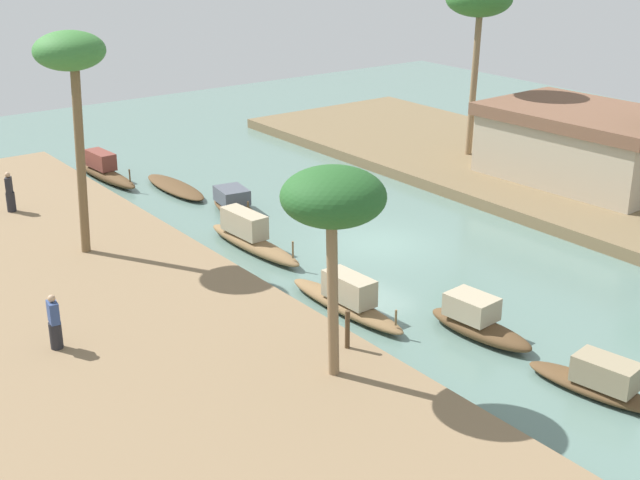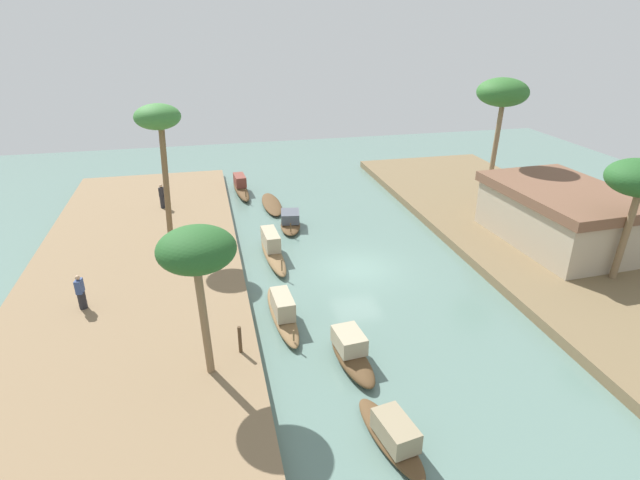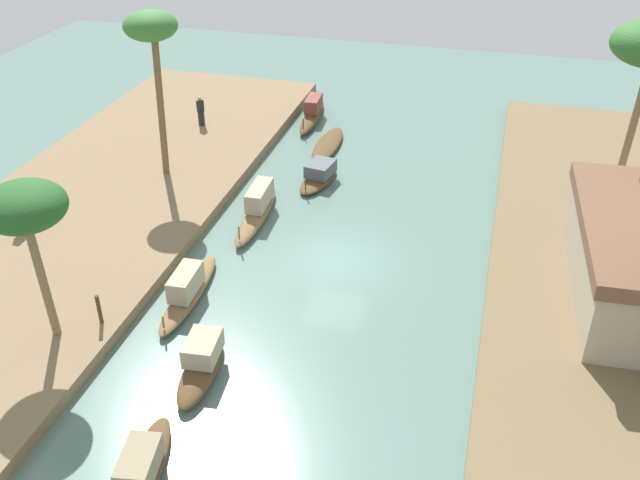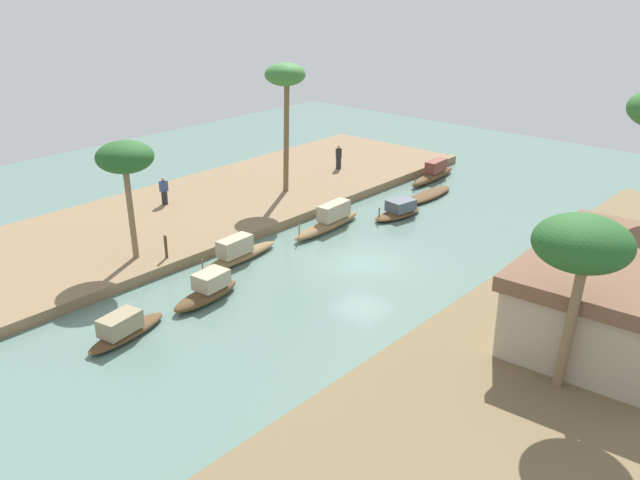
% 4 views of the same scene
% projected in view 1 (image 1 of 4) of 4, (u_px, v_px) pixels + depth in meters
% --- Properties ---
extents(river_water, '(60.71, 60.71, 0.00)m').
position_uv_depth(river_water, '(378.00, 244.00, 33.22)').
color(river_water, slate).
rests_on(river_water, ground).
extents(riverbank_left, '(37.82, 10.85, 0.50)m').
position_uv_depth(riverbank_left, '(93.00, 316.00, 26.76)').
color(riverbank_left, '#846B4C').
rests_on(riverbank_left, ground).
extents(riverbank_right, '(37.82, 10.85, 0.50)m').
position_uv_depth(riverbank_right, '(571.00, 184.00, 39.51)').
color(riverbank_right, brown).
rests_on(riverbank_right, ground).
extents(sampan_near_left_bank, '(4.79, 1.27, 0.36)m').
position_uv_depth(sampan_near_left_bank, '(175.00, 187.00, 39.36)').
color(sampan_near_left_bank, brown).
rests_on(sampan_near_left_bank, river_water).
extents(sampan_with_red_awning, '(3.91, 1.63, 1.09)m').
position_uv_depth(sampan_with_red_awning, '(599.00, 381.00, 22.79)').
color(sampan_with_red_awning, brown).
rests_on(sampan_with_red_awning, river_water).
extents(sampan_foreground, '(5.22, 1.17, 1.29)m').
position_uv_depth(sampan_foreground, '(347.00, 299.00, 27.46)').
color(sampan_foreground, brown).
rests_on(sampan_foreground, river_water).
extents(sampan_midstream, '(5.43, 1.18, 1.38)m').
position_uv_depth(sampan_midstream, '(250.00, 237.00, 32.52)').
color(sampan_midstream, brown).
rests_on(sampan_midstream, river_water).
extents(sampan_upstream_small, '(3.56, 1.75, 0.99)m').
position_uv_depth(sampan_upstream_small, '(233.00, 203.00, 36.61)').
color(sampan_upstream_small, brown).
rests_on(sampan_upstream_small, river_water).
extents(sampan_with_tall_canopy, '(5.40, 1.21, 1.30)m').
position_uv_depth(sampan_with_tall_canopy, '(104.00, 170.00, 40.89)').
color(sampan_with_tall_canopy, brown).
rests_on(sampan_with_tall_canopy, river_water).
extents(sampan_downstream_large, '(3.70, 1.42, 1.23)m').
position_uv_depth(sampan_downstream_large, '(477.00, 322.00, 25.92)').
color(sampan_downstream_large, brown).
rests_on(sampan_downstream_large, river_water).
extents(person_on_near_bank, '(0.49, 0.49, 1.64)m').
position_uv_depth(person_on_near_bank, '(10.00, 195.00, 35.01)').
color(person_on_near_bank, '#232328').
rests_on(person_on_near_bank, riverbank_left).
extents(person_by_mooring, '(0.49, 0.39, 1.62)m').
position_uv_depth(person_by_mooring, '(55.00, 324.00, 24.06)').
color(person_by_mooring, '#232328').
rests_on(person_by_mooring, riverbank_left).
extents(mooring_post, '(0.14, 0.14, 1.13)m').
position_uv_depth(mooring_post, '(347.00, 329.00, 24.14)').
color(mooring_post, '#4C3823').
rests_on(mooring_post, riverbank_left).
extents(palm_tree_left_near, '(2.39, 2.39, 7.74)m').
position_uv_depth(palm_tree_left_near, '(70.00, 60.00, 28.83)').
color(palm_tree_left_near, brown).
rests_on(palm_tree_left_near, riverbank_left).
extents(palm_tree_left_far, '(2.63, 2.63, 5.64)m').
position_uv_depth(palm_tree_left_far, '(333.00, 200.00, 21.26)').
color(palm_tree_left_far, '#7F6647').
rests_on(palm_tree_left_far, riverbank_left).
extents(palm_tree_right_tall, '(3.16, 3.16, 8.38)m').
position_uv_depth(palm_tree_right_tall, '(479.00, 2.00, 40.86)').
color(palm_tree_right_tall, '#7F6647').
rests_on(palm_tree_right_tall, riverbank_right).
extents(riverside_building, '(9.00, 6.31, 3.18)m').
position_uv_depth(riverside_building, '(585.00, 144.00, 38.87)').
color(riverside_building, tan).
rests_on(riverside_building, riverbank_right).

